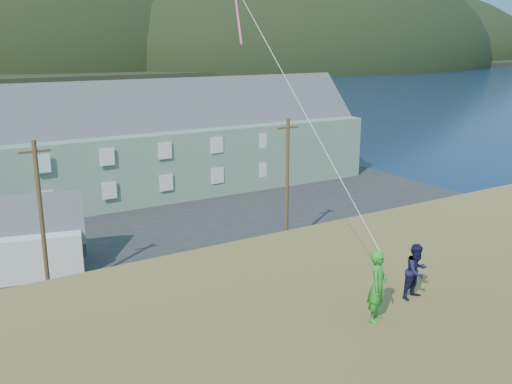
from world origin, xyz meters
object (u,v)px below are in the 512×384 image
(shed_white, at_px, (24,238))
(kite_flyer_green, at_px, (378,286))
(lodge, at_px, (183,138))
(kite_flyer_navy, at_px, (416,271))

(shed_white, relative_size, kite_flyer_green, 4.41)
(lodge, xyz_separation_m, kite_flyer_green, (-13.03, -40.15, 3.25))
(shed_white, bearing_deg, kite_flyer_green, -67.81)
(lodge, relative_size, kite_flyer_green, 19.67)
(lodge, height_order, kite_flyer_navy, lodge)
(lodge, distance_m, kite_flyer_green, 42.34)
(kite_flyer_green, xyz_separation_m, kite_flyer_navy, (1.80, 0.40, -0.15))
(shed_white, xyz_separation_m, kite_flyer_navy, (5.94, -25.84, 5.74))
(lodge, xyz_separation_m, shed_white, (-17.18, -13.90, -2.64))
(shed_white, xyz_separation_m, kite_flyer_green, (4.14, -26.24, 5.89))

